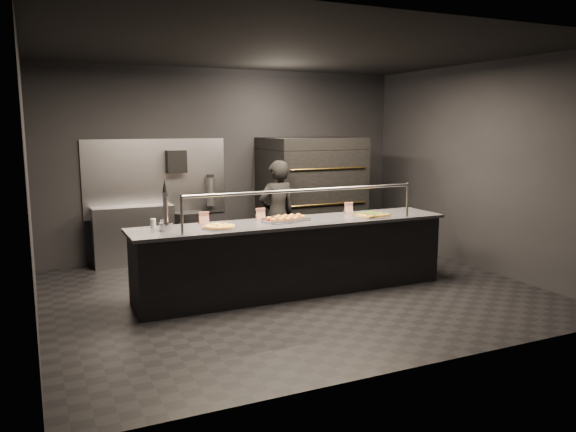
% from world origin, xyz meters
% --- Properties ---
extents(room, '(6.04, 6.00, 3.00)m').
position_xyz_m(room, '(-0.02, 0.05, 1.50)').
color(room, black).
rests_on(room, ground).
extents(service_counter, '(4.10, 0.78, 1.37)m').
position_xyz_m(service_counter, '(0.00, -0.00, 0.46)').
color(service_counter, black).
rests_on(service_counter, ground).
extents(pizza_oven, '(1.50, 1.23, 1.91)m').
position_xyz_m(pizza_oven, '(1.20, 1.90, 0.97)').
color(pizza_oven, black).
rests_on(pizza_oven, ground).
extents(prep_shelf, '(1.20, 0.35, 0.90)m').
position_xyz_m(prep_shelf, '(-1.60, 2.32, 0.45)').
color(prep_shelf, '#99999E').
rests_on(prep_shelf, ground).
extents(towel_dispenser, '(0.30, 0.20, 0.35)m').
position_xyz_m(towel_dispenser, '(-0.90, 2.39, 1.55)').
color(towel_dispenser, black).
rests_on(towel_dispenser, room).
extents(fire_extinguisher, '(0.14, 0.14, 0.51)m').
position_xyz_m(fire_extinguisher, '(-0.35, 2.40, 1.06)').
color(fire_extinguisher, '#B2B2B7').
rests_on(fire_extinguisher, room).
extents(beer_tap, '(0.15, 0.22, 0.59)m').
position_xyz_m(beer_tap, '(-1.60, 0.05, 1.09)').
color(beer_tap, silver).
rests_on(beer_tap, service_counter).
extents(round_pizza, '(0.42, 0.42, 0.03)m').
position_xyz_m(round_pizza, '(-1.00, -0.06, 0.94)').
color(round_pizza, silver).
rests_on(round_pizza, service_counter).
extents(slider_tray_a, '(0.50, 0.42, 0.07)m').
position_xyz_m(slider_tray_a, '(-0.16, 0.01, 0.95)').
color(slider_tray_a, silver).
rests_on(slider_tray_a, service_counter).
extents(slider_tray_b, '(0.41, 0.30, 0.07)m').
position_xyz_m(slider_tray_b, '(-0.00, 0.10, 0.95)').
color(slider_tray_b, silver).
rests_on(slider_tray_b, service_counter).
extents(square_pizza, '(0.47, 0.47, 0.05)m').
position_xyz_m(square_pizza, '(1.08, -0.10, 0.94)').
color(square_pizza, silver).
rests_on(square_pizza, service_counter).
extents(condiment_jar, '(0.16, 0.06, 0.11)m').
position_xyz_m(condiment_jar, '(-1.67, 0.28, 0.97)').
color(condiment_jar, silver).
rests_on(condiment_jar, service_counter).
extents(tent_cards, '(2.16, 0.04, 0.15)m').
position_xyz_m(tent_cards, '(-0.16, 0.28, 1.00)').
color(tent_cards, white).
rests_on(tent_cards, service_counter).
extents(trash_bin, '(0.46, 0.46, 0.77)m').
position_xyz_m(trash_bin, '(-0.79, 2.22, 0.39)').
color(trash_bin, black).
rests_on(trash_bin, ground).
extents(worker, '(0.62, 0.44, 1.61)m').
position_xyz_m(worker, '(0.29, 1.21, 0.80)').
color(worker, black).
rests_on(worker, ground).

